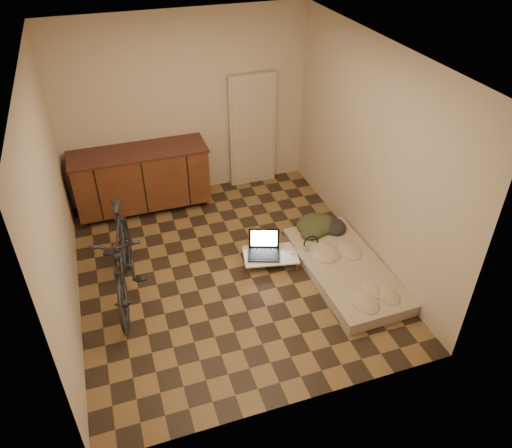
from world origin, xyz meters
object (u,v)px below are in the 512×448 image
object	(u,v)px
futon	(345,269)
lap_desk	(271,255)
bicycle	(122,254)
laptop	(264,249)

from	to	relation	value
futon	lap_desk	size ratio (longest dim) A/B	2.49
bicycle	futon	size ratio (longest dim) A/B	0.98
futon	bicycle	bearing A→B (deg)	167.50
bicycle	futon	world-z (taller)	bicycle
laptop	lap_desk	bearing A→B (deg)	-18.86
lap_desk	laptop	distance (m)	0.11
lap_desk	laptop	xyz separation A→B (m)	(-0.07, 0.05, 0.07)
futon	laptop	xyz separation A→B (m)	(-0.83, 0.57, 0.08)
bicycle	futon	bearing A→B (deg)	-3.32
laptop	bicycle	bearing A→B (deg)	-157.98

